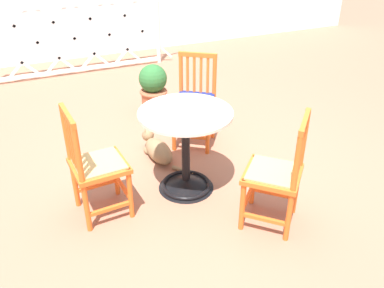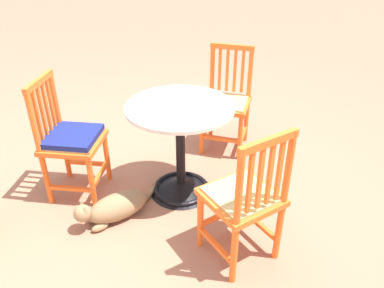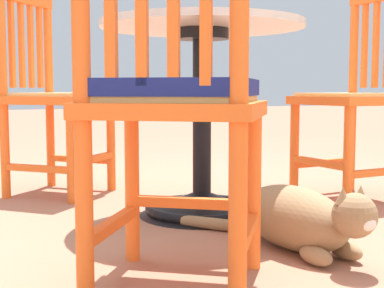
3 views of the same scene
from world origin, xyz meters
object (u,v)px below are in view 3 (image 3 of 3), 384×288
cafe_table (202,141)px  orange_chair_at_corner (175,103)px  orange_chair_tucked_in (356,100)px  tabby_cat (301,220)px  orange_chair_near_fence (54,99)px

cafe_table → orange_chair_at_corner: bearing=60.6°
orange_chair_tucked_in → tabby_cat: orange_chair_tucked_in is taller
orange_chair_tucked_in → tabby_cat: 0.97m
orange_chair_near_fence → orange_chair_tucked_in: size_ratio=1.00×
orange_chair_at_corner → tabby_cat: (-0.45, -0.13, -0.35)m
cafe_table → tabby_cat: cafe_table is taller
tabby_cat → orange_chair_at_corner: bearing=16.3°
orange_chair_at_corner → orange_chair_near_fence: bearing=-88.3°
orange_chair_near_fence → orange_chair_at_corner: bearing=91.7°
cafe_table → orange_chair_at_corner: orange_chair_at_corner is taller
orange_chair_at_corner → tabby_cat: bearing=-163.7°
cafe_table → orange_chair_near_fence: size_ratio=0.83×
cafe_table → tabby_cat: bearing=96.3°
orange_chair_at_corner → orange_chair_tucked_in: (-1.15, -0.73, -0.01)m
orange_chair_at_corner → orange_chair_tucked_in: size_ratio=1.00×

